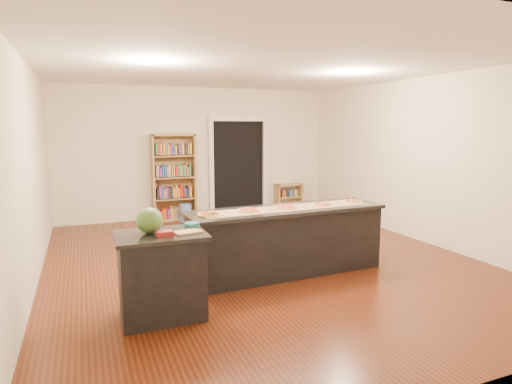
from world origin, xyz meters
name	(u,v)px	position (x,y,z in m)	size (l,w,h in m)	color
room	(261,167)	(0.00, 0.00, 1.40)	(6.00, 7.00, 2.80)	#EDE3C7
doorway	(238,161)	(0.90, 3.46, 1.20)	(1.40, 0.09, 2.21)	black
kitchen_island	(286,240)	(0.10, -0.63, 0.45)	(2.72, 0.74, 0.90)	black
side_counter	(162,275)	(-1.70, -1.38, 0.45)	(0.91, 0.66, 0.90)	black
bookshelf	(174,177)	(-0.62, 3.29, 0.91)	(0.91, 0.32, 1.82)	#A78251
low_shelf	(288,197)	(2.10, 3.31, 0.32)	(0.63, 0.27, 0.63)	#A78251
waste_bin	(185,213)	(-0.44, 3.06, 0.18)	(0.25, 0.25, 0.36)	#5877C4
kraft_paper	(287,208)	(0.10, -0.65, 0.90)	(2.36, 0.42, 0.00)	olive
watermelon	(150,221)	(-1.79, -1.34, 1.03)	(0.27, 0.27, 0.27)	#144214
cutting_board	(188,232)	(-1.43, -1.46, 0.91)	(0.27, 0.18, 0.02)	tan
package_red	(165,234)	(-1.67, -1.51, 0.92)	(0.15, 0.11, 0.05)	maroon
package_teal	(192,225)	(-1.34, -1.28, 0.93)	(0.16, 0.16, 0.06)	#195966
pizza_a	(210,214)	(-0.98, -0.71, 0.91)	(0.30, 0.30, 0.02)	#DAA654
pizza_b	(249,210)	(-0.44, -0.64, 0.91)	(0.31, 0.31, 0.02)	#DAA654
pizza_c	(286,207)	(0.10, -0.62, 0.91)	(0.28, 0.28, 0.02)	#DAA654
pizza_d	(322,204)	(0.65, -0.63, 0.91)	(0.26, 0.26, 0.02)	#DAA654
pizza_e	(352,201)	(1.19, -0.56, 0.91)	(0.26, 0.26, 0.02)	#DAA654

